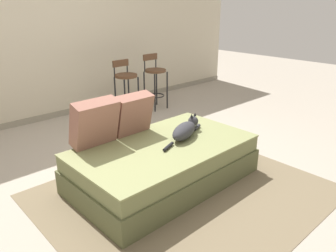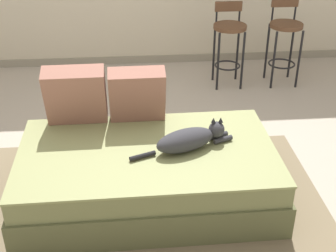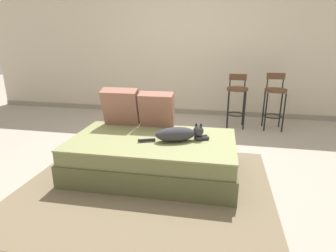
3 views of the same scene
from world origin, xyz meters
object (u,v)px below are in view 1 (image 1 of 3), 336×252
(throw_pillow_middle, at_px, (133,114))
(bar_stool_near_window, at_px, (126,82))
(bar_stool_by_doorway, at_px, (155,77))
(throw_pillow_corner, at_px, (95,123))
(cat, at_px, (185,130))
(couch, at_px, (164,163))

(throw_pillow_middle, relative_size, bar_stool_near_window, 0.50)
(throw_pillow_middle, xyz_separation_m, bar_stool_by_doorway, (1.58, 1.50, -0.09))
(throw_pillow_corner, relative_size, bar_stool_by_doorway, 0.51)
(throw_pillow_middle, height_order, cat, throw_pillow_middle)
(throw_pillow_middle, bearing_deg, bar_stool_near_window, 56.57)
(throw_pillow_middle, xyz_separation_m, cat, (0.33, -0.43, -0.14))
(cat, height_order, bar_stool_by_doorway, bar_stool_by_doorway)
(bar_stool_near_window, bearing_deg, couch, -116.11)
(bar_stool_near_window, height_order, bar_stool_by_doorway, bar_stool_by_doorway)
(bar_stool_near_window, relative_size, bar_stool_by_doorway, 0.96)
(throw_pillow_corner, height_order, cat, throw_pillow_corner)
(cat, relative_size, bar_stool_by_doorway, 0.81)
(throw_pillow_middle, bearing_deg, couch, -83.23)
(throw_pillow_middle, relative_size, bar_stool_by_doorway, 0.48)
(throw_pillow_corner, bearing_deg, cat, -28.57)
(couch, height_order, throw_pillow_corner, throw_pillow_corner)
(throw_pillow_middle, xyz_separation_m, bar_stool_near_window, (0.99, 1.50, -0.09))
(throw_pillow_corner, distance_m, bar_stool_near_window, 2.08)
(couch, distance_m, cat, 0.40)
(throw_pillow_corner, xyz_separation_m, bar_stool_by_doorway, (2.02, 1.50, -0.10))
(throw_pillow_corner, distance_m, bar_stool_by_doorway, 2.52)
(cat, distance_m, bar_stool_by_doorway, 2.29)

